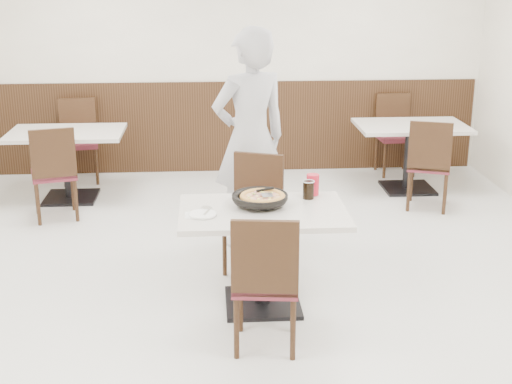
{
  "coord_description": "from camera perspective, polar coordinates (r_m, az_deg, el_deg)",
  "views": [
    {
      "loc": [
        -0.31,
        -5.02,
        2.41
      ],
      "look_at": [
        0.01,
        -0.3,
        0.91
      ],
      "focal_mm": 50.0,
      "sensor_mm": 36.0,
      "label": 1
    }
  ],
  "objects": [
    {
      "name": "fork",
      "position": [
        5.03,
        -3.88,
        -1.53
      ],
      "size": [
        0.07,
        0.17,
        0.0
      ],
      "primitive_type": "cube",
      "rotation": [
        0.0,
        0.0,
        -0.32
      ],
      "color": "silver",
      "rests_on": "side_plate"
    },
    {
      "name": "side_plate",
      "position": [
        4.99,
        -4.3,
        -1.79
      ],
      "size": [
        0.21,
        0.21,
        0.01
      ],
      "primitive_type": "cylinder",
      "rotation": [
        0.0,
        0.0,
        -0.11
      ],
      "color": "white",
      "rests_on": "napkin"
    },
    {
      "name": "bg_chair_right_far",
      "position": [
        8.75,
        11.13,
        4.47
      ],
      "size": [
        0.44,
        0.44,
        0.95
      ],
      "primitive_type": null,
      "rotation": [
        0.0,
        0.0,
        3.2
      ],
      "color": "black",
      "rests_on": "floor"
    },
    {
      "name": "trivet",
      "position": [
        5.13,
        0.84,
        -1.11
      ],
      "size": [
        0.14,
        0.14,
        0.04
      ],
      "primitive_type": "cylinder",
      "rotation": [
        0.0,
        0.0,
        -0.11
      ],
      "color": "black",
      "rests_on": "main_table"
    },
    {
      "name": "bg_table_left",
      "position": [
        7.9,
        -14.75,
        2.07
      ],
      "size": [
        1.29,
        0.94,
        0.75
      ],
      "primitive_type": null,
      "rotation": [
        0.0,
        0.0,
        0.13
      ],
      "color": "beige",
      "rests_on": "floor"
    },
    {
      "name": "bg_chair_left_far",
      "position": [
        8.51,
        -13.97,
        3.92
      ],
      "size": [
        0.48,
        0.48,
        0.95
      ],
      "primitive_type": null,
      "rotation": [
        0.0,
        0.0,
        3.3
      ],
      "color": "black",
      "rests_on": "floor"
    },
    {
      "name": "bg_chair_left_near",
      "position": [
        7.31,
        -15.87,
        1.55
      ],
      "size": [
        0.51,
        0.51,
        0.95
      ],
      "primitive_type": null,
      "rotation": [
        0.0,
        0.0,
        0.26
      ],
      "color": "black",
      "rests_on": "floor"
    },
    {
      "name": "red_cup",
      "position": [
        5.43,
        4.56,
        0.6
      ],
      "size": [
        0.11,
        0.11,
        0.16
      ],
      "primitive_type": "cylinder",
      "rotation": [
        0.0,
        0.0,
        -0.11
      ],
      "color": "red",
      "rests_on": "main_table"
    },
    {
      "name": "chair_far",
      "position": [
        5.81,
        -0.31,
        -1.88
      ],
      "size": [
        0.54,
        0.54,
        0.95
      ],
      "primitive_type": null,
      "rotation": [
        0.0,
        0.0,
        2.79
      ],
      "color": "black",
      "rests_on": "floor"
    },
    {
      "name": "diner_person",
      "position": [
        6.23,
        -0.48,
        4.22
      ],
      "size": [
        0.83,
        0.71,
        1.94
      ],
      "primitive_type": "imported",
      "rotation": [
        0.0,
        0.0,
        3.55
      ],
      "color": "silver",
      "rests_on": "floor"
    },
    {
      "name": "wainscot_back",
      "position": [
        8.7,
        -1.78,
        5.24
      ],
      "size": [
        5.9,
        0.03,
        1.1
      ],
      "primitive_type": "cube",
      "color": "black",
      "rests_on": "floor"
    },
    {
      "name": "cola_glass",
      "position": [
        5.34,
        4.21,
        0.14
      ],
      "size": [
        0.09,
        0.09,
        0.13
      ],
      "primitive_type": "cylinder",
      "rotation": [
        0.0,
        0.0,
        -0.11
      ],
      "color": "black",
      "rests_on": "main_table"
    },
    {
      "name": "floor",
      "position": [
        5.58,
        -0.36,
        -8.04
      ],
      "size": [
        7.0,
        7.0,
        0.0
      ],
      "primitive_type": "plane",
      "color": "#B3B4AE",
      "rests_on": "ground"
    },
    {
      "name": "main_table",
      "position": [
        5.23,
        0.55,
        -5.31
      ],
      "size": [
        1.28,
        0.92,
        0.75
      ],
      "primitive_type": null,
      "rotation": [
        0.0,
        0.0,
        -0.11
      ],
      "color": "beige",
      "rests_on": "floor"
    },
    {
      "name": "bg_table_right",
      "position": [
        8.15,
        12.18,
        2.73
      ],
      "size": [
        1.26,
        0.89,
        0.75
      ],
      "primitive_type": null,
      "rotation": [
        0.0,
        0.0,
        -0.08
      ],
      "color": "beige",
      "rests_on": "floor"
    },
    {
      "name": "bg_chair_right_near",
      "position": [
        7.55,
        13.71,
        2.22
      ],
      "size": [
        0.54,
        0.54,
        0.95
      ],
      "primitive_type": null,
      "rotation": [
        0.0,
        0.0,
        -0.35
      ],
      "color": "black",
      "rests_on": "floor"
    },
    {
      "name": "pizza_pan",
      "position": [
        5.17,
        0.31,
        -0.68
      ],
      "size": [
        0.42,
        0.42,
        0.01
      ],
      "primitive_type": "cylinder",
      "rotation": [
        0.0,
        0.0,
        -0.11
      ],
      "color": "black",
      "rests_on": "trivet"
    },
    {
      "name": "wall_back",
      "position": [
        8.58,
        -1.84,
        10.82
      ],
      "size": [
        6.0,
        0.04,
        2.8
      ],
      "primitive_type": "cube",
      "color": "beige",
      "rests_on": "floor"
    },
    {
      "name": "pizza",
      "position": [
        5.14,
        0.53,
        -0.55
      ],
      "size": [
        0.34,
        0.34,
        0.02
      ],
      "primitive_type": "cylinder",
      "rotation": [
        0.0,
        0.0,
        -0.11
      ],
      "color": "tan",
      "rests_on": "pizza_pan"
    },
    {
      "name": "napkin",
      "position": [
        5.0,
        -4.88,
        -1.85
      ],
      "size": [
        0.15,
        0.15,
        0.0
      ],
      "primitive_type": "cube",
      "rotation": [
        0.0,
        0.0,
        0.03
      ],
      "color": "silver",
      "rests_on": "main_table"
    },
    {
      "name": "pizza_server",
      "position": [
        5.12,
        0.9,
        -0.25
      ],
      "size": [
        0.09,
        0.1,
        0.0
      ],
      "primitive_type": "cube",
      "rotation": [
        0.0,
        0.0,
        0.07
      ],
      "color": "silver",
      "rests_on": "pizza"
    },
    {
      "name": "chair_near",
      "position": [
        4.65,
        0.79,
        -7.01
      ],
      "size": [
        0.47,
        0.47,
        0.95
      ],
      "primitive_type": null,
      "rotation": [
        0.0,
        0.0,
        -0.12
      ],
      "color": "black",
      "rests_on": "floor"
    }
  ]
}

